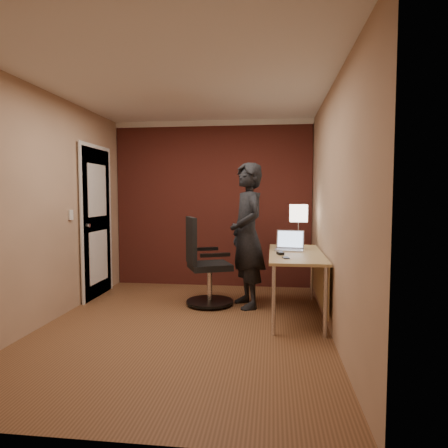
{
  "coord_description": "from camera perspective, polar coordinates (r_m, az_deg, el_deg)",
  "views": [
    {
      "loc": [
        0.91,
        -4.06,
        1.39
      ],
      "look_at": [
        0.35,
        0.55,
        1.05
      ],
      "focal_mm": 32.0,
      "sensor_mm": 36.0,
      "label": 1
    }
  ],
  "objects": [
    {
      "name": "mouse",
      "position": [
        4.45,
        8.05,
        -4.17
      ],
      "size": [
        0.09,
        0.11,
        0.03
      ],
      "primitive_type": "cube",
      "rotation": [
        0.0,
        0.0,
        0.32
      ],
      "color": "black",
      "rests_on": "desk"
    },
    {
      "name": "phone",
      "position": [
        4.22,
        8.83,
        -4.79
      ],
      "size": [
        0.08,
        0.12,
        0.01
      ],
      "primitive_type": "cube",
      "rotation": [
        0.0,
        0.0,
        0.21
      ],
      "color": "black",
      "rests_on": "desk"
    },
    {
      "name": "person",
      "position": [
        4.93,
        3.33,
        -1.61
      ],
      "size": [
        0.65,
        0.77,
        1.78
      ],
      "primitive_type": "imported",
      "rotation": [
        0.0,
        0.0,
        -1.17
      ],
      "color": "black",
      "rests_on": "ground"
    },
    {
      "name": "office_chair",
      "position": [
        5.02,
        -2.84,
        -6.23
      ],
      "size": [
        0.64,
        0.7,
        1.09
      ],
      "color": "black",
      "rests_on": "ground"
    },
    {
      "name": "desk_lamp",
      "position": [
        5.24,
        10.59,
        1.46
      ],
      "size": [
        0.22,
        0.22,
        0.54
      ],
      "color": "silver",
      "rests_on": "desk"
    },
    {
      "name": "desk",
      "position": [
        4.67,
        11.1,
        -5.61
      ],
      "size": [
        0.6,
        1.5,
        0.73
      ],
      "color": "tan",
      "rests_on": "ground"
    },
    {
      "name": "room",
      "position": [
        5.72,
        -5.0,
        3.95
      ],
      "size": [
        4.0,
        4.0,
        4.0
      ],
      "color": "brown",
      "rests_on": "ground"
    },
    {
      "name": "laptop",
      "position": [
        4.85,
        9.37,
        -2.93
      ],
      "size": [
        0.36,
        0.3,
        0.23
      ],
      "color": "silver",
      "rests_on": "desk"
    }
  ]
}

